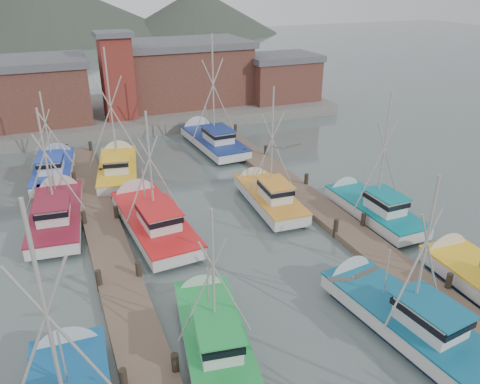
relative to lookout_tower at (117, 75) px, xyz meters
name	(u,v)px	position (x,y,z in m)	size (l,w,h in m)	color
ground	(286,310)	(2.00, -33.00, -5.55)	(260.00, 260.00, 0.00)	#485654
dock_left	(123,293)	(-5.00, -28.96, -5.34)	(2.30, 46.00, 1.50)	brown
dock_right	(358,238)	(9.00, -28.96, -5.34)	(2.30, 46.00, 1.50)	brown
quay	(134,112)	(2.00, 4.00, -4.95)	(44.00, 16.00, 1.20)	gray
shed_left	(22,91)	(-9.00, 2.00, -1.21)	(12.72, 8.48, 6.20)	brown
shed_center	(183,72)	(8.00, 4.00, -0.86)	(14.84, 9.54, 6.90)	brown
shed_right	(280,77)	(19.00, 1.00, -1.71)	(8.48, 6.36, 5.20)	brown
lookout_tower	(117,75)	(0.00, 0.00, 0.00)	(3.60, 3.60, 8.50)	maroon
distant_hills	(20,39)	(-10.76, 89.59, -5.55)	(175.00, 140.00, 42.00)	#3A4438
boat_4	(213,332)	(-2.03, -33.82, -4.87)	(3.81, 8.53, 7.56)	#112139
boat_5	(398,313)	(6.13, -35.91, -4.87)	(3.89, 9.49, 8.51)	#112139
boat_8	(151,219)	(-2.09, -22.56, -4.87)	(3.83, 10.23, 8.69)	#112139
boat_9	(267,195)	(6.11, -22.28, -4.87)	(3.58, 8.45, 9.03)	#112139
boat_10	(57,212)	(-7.50, -19.29, -4.87)	(3.96, 9.85, 8.57)	#112139
boat_11	(369,207)	(11.56, -26.56, -4.87)	(3.66, 8.35, 9.13)	#112139
boat_12	(118,167)	(-2.53, -12.80, -4.86)	(4.38, 9.48, 10.82)	#112139
boat_13	(211,140)	(6.65, -9.19, -4.86)	(4.46, 10.26, 11.16)	#112139
boat_14	(55,168)	(-7.25, -11.16, -4.87)	(3.85, 9.09, 7.68)	#112139
gull_near	(353,277)	(-0.25, -40.38, 1.72)	(1.54, 0.60, 0.24)	gray
gull_far	(286,147)	(3.28, -29.88, 1.50)	(1.55, 0.66, 0.24)	gray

